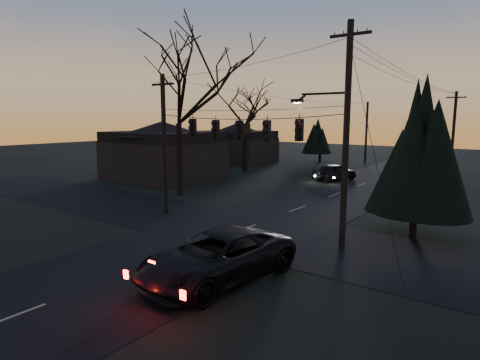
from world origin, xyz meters
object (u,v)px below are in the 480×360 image
Objects in this scene: suv_near at (217,257)px; evergreen_right at (418,154)px; utility_pole_right at (342,249)px; utility_pole_left at (166,214)px; sedan_oncoming_a at (335,172)px; utility_pole_far_l at (365,162)px; bare_tree_left at (178,94)px; utility_pole_far_r at (450,177)px.

evergreen_right is at bearing 73.93° from suv_near.
utility_pole_right is 1.18× the size of utility_pole_left.
sedan_oncoming_a is (-10.60, 14.97, -3.36)m from evergreen_right.
utility_pole_left is at bearing -90.00° from utility_pole_far_l.
bare_tree_left is 16.97m from sedan_oncoming_a.
sedan_oncoming_a is at bearing 125.32° from evergreen_right.
utility_pole_left is 9.87m from bare_tree_left.
utility_pole_far_r is at bearing 90.00° from utility_pole_right.
utility_pole_right is 2.14× the size of sedan_oncoming_a.
utility_pole_left is (-11.50, 0.00, 0.00)m from utility_pole_right.
utility_pole_far_r is 1.06× the size of utility_pole_far_l.
bare_tree_left is at bearing 83.14° from sedan_oncoming_a.
utility_pole_left is 11.08m from suv_near.
utility_pole_right is 1.40× the size of evergreen_right.
utility_pole_far_l is 32.19m from bare_tree_left.
utility_pole_left reaches higher than sedan_oncoming_a.
utility_pole_left is at bearing -112.33° from utility_pole_far_r.
utility_pole_right is 6.58m from suv_near.
suv_near is at bearing -40.62° from bare_tree_left.
evergreen_right reaches higher than utility_pole_far_r.
bare_tree_left is (-3.70, -31.04, 7.69)m from utility_pole_far_l.
evergreen_right is at bearing -3.27° from bare_tree_left.
utility_pole_far_l is (-11.50, 8.00, 0.00)m from utility_pole_far_r.
evergreen_right reaches higher than utility_pole_left.
evergreen_right is (2.12, 3.97, 4.16)m from utility_pole_right.
evergreen_right is at bearing 144.10° from sedan_oncoming_a.
sedan_oncoming_a is at bearing 114.14° from utility_pole_right.
utility_pole_right is 17.74m from bare_tree_left.
utility_pole_right is 0.91× the size of bare_tree_left.
evergreen_right reaches higher than sedan_oncoming_a.
utility_pole_right is 11.50m from utility_pole_left.
suv_near is (-2.30, -34.11, 0.88)m from utility_pole_far_r.
bare_tree_left is (-15.20, -23.04, 7.69)m from utility_pole_far_r.
utility_pole_left is at bearing -53.28° from bare_tree_left.
utility_pole_far_r is at bearing 56.58° from bare_tree_left.
utility_pole_far_r is 28.65m from bare_tree_left.
sedan_oncoming_a is at bearing 64.35° from bare_tree_left.
bare_tree_left is at bearing 146.97° from suv_near.
bare_tree_left is at bearing 126.72° from utility_pole_left.
utility_pole_right is 20.77m from sedan_oncoming_a.
utility_pole_left is 1.00× the size of utility_pole_far_r.
evergreen_right is 1.12× the size of suv_near.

